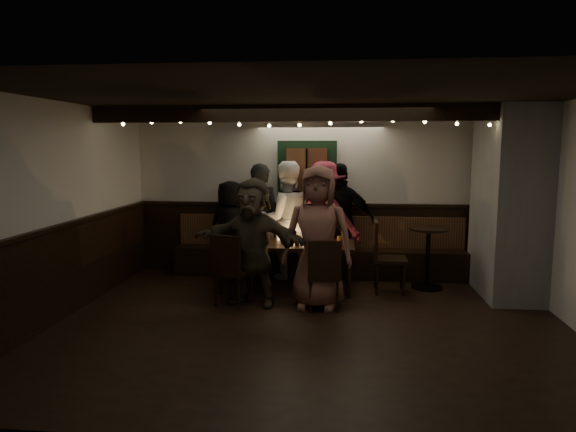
# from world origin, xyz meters

# --- Properties ---
(room) EXTENTS (6.02, 5.01, 2.62)m
(room) POSITION_xyz_m (1.07, 1.42, 1.07)
(room) COLOR black
(room) RESTS_ON ground
(dining_table) EXTENTS (1.93, 0.83, 0.84)m
(dining_table) POSITION_xyz_m (-0.42, 1.40, 0.63)
(dining_table) COLOR black
(dining_table) RESTS_ON ground
(chair_near_left) EXTENTS (0.55, 0.55, 0.95)m
(chair_near_left) POSITION_xyz_m (-1.06, 0.53, 0.54)
(chair_near_left) COLOR black
(chair_near_left) RESTS_ON ground
(chair_near_right) EXTENTS (0.47, 0.47, 0.91)m
(chair_near_right) POSITION_xyz_m (0.15, 0.49, 0.52)
(chair_near_right) COLOR black
(chair_near_right) RESTS_ON ground
(chair_end) EXTENTS (0.47, 0.47, 1.02)m
(chair_end) POSITION_xyz_m (0.96, 1.44, 0.58)
(chair_end) COLOR black
(chair_end) RESTS_ON ground
(high_top) EXTENTS (0.56, 0.56, 0.89)m
(high_top) POSITION_xyz_m (1.62, 1.70, 0.56)
(high_top) COLOR black
(high_top) RESTS_ON ground
(person_a) EXTENTS (0.84, 0.65, 1.52)m
(person_a) POSITION_xyz_m (-1.40, 2.14, 0.76)
(person_a) COLOR black
(person_a) RESTS_ON ground
(person_b) EXTENTS (0.72, 0.52, 1.81)m
(person_b) POSITION_xyz_m (-0.90, 2.05, 0.91)
(person_b) COLOR black
(person_b) RESTS_ON ground
(person_c) EXTENTS (1.07, 0.95, 1.83)m
(person_c) POSITION_xyz_m (-0.50, 2.10, 0.92)
(person_c) COLOR white
(person_c) RESTS_ON ground
(person_d) EXTENTS (1.33, 1.00, 1.83)m
(person_d) POSITION_xyz_m (0.09, 2.14, 0.92)
(person_d) COLOR maroon
(person_d) RESTS_ON ground
(person_e) EXTENTS (1.07, 0.46, 1.81)m
(person_e) POSITION_xyz_m (0.34, 2.14, 0.90)
(person_e) COLOR black
(person_e) RESTS_ON ground
(person_f) EXTENTS (1.62, 0.89, 1.67)m
(person_f) POSITION_xyz_m (-0.78, 0.68, 0.83)
(person_f) COLOR #3C3426
(person_f) RESTS_ON ground
(person_g) EXTENTS (0.95, 0.67, 1.83)m
(person_g) POSITION_xyz_m (0.07, 0.62, 0.92)
(person_g) COLOR brown
(person_g) RESTS_ON ground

